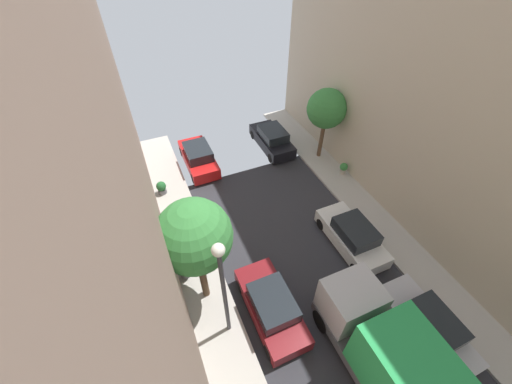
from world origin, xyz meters
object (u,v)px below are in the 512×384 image
object	(u,v)px
parked_car_right_1	(427,326)
parked_car_right_3	(272,139)
delivery_truck	(397,367)
street_tree_0	(194,237)
potted_plant_5	(344,168)
street_tree_1	(327,109)
lamp_post	(223,281)
potted_plant_4	(161,188)
parked_car_left_4	(198,157)
potted_plant_1	(184,267)
parked_car_right_2	(352,236)
parked_car_left_3	(271,306)

from	to	relation	value
parked_car_right_1	parked_car_right_3	size ratio (longest dim) A/B	1.00
parked_car_right_3	delivery_truck	world-z (taller)	delivery_truck
street_tree_0	potted_plant_5	distance (m)	12.13
delivery_truck	street_tree_1	xyz separation A→B (m)	(5.21, 12.98, 1.92)
delivery_truck	lamp_post	size ratio (longest dim) A/B	1.15
street_tree_0	potted_plant_4	size ratio (longest dim) A/B	6.82
lamp_post	parked_car_left_4	bearing A→B (deg)	80.33
parked_car_right_1	potted_plant_1	world-z (taller)	parked_car_right_1
parked_car_right_2	delivery_truck	xyz separation A→B (m)	(-2.70, -5.83, 1.07)
parked_car_right_1	potted_plant_5	size ratio (longest dim) A/B	5.17
parked_car_right_1	street_tree_1	world-z (taller)	street_tree_1
potted_plant_1	potted_plant_5	bearing A→B (deg)	16.27
parked_car_right_3	potted_plant_4	size ratio (longest dim) A/B	5.07
parked_car_right_3	parked_car_left_4	bearing A→B (deg)	179.70
parked_car_left_4	parked_car_right_2	size ratio (longest dim) A/B	1.00
parked_car_left_3	potted_plant_4	size ratio (longest dim) A/B	5.07
parked_car_left_3	street_tree_1	size ratio (longest dim) A/B	0.87
parked_car_right_1	street_tree_0	distance (m)	10.00
parked_car_left_4	street_tree_0	world-z (taller)	street_tree_0
delivery_truck	street_tree_0	bearing A→B (deg)	129.58
delivery_truck	potted_plant_5	distance (m)	12.10
parked_car_right_3	parked_car_right_1	bearing A→B (deg)	-90.00
street_tree_1	potted_plant_4	world-z (taller)	street_tree_1
potted_plant_1	potted_plant_5	xyz separation A→B (m)	(11.21, 3.27, -0.16)
parked_car_left_4	street_tree_1	size ratio (longest dim) A/B	0.87
delivery_truck	street_tree_0	size ratio (longest dim) A/B	1.17
parked_car_right_1	parked_car_right_3	xyz separation A→B (m)	(0.00, 14.49, 0.00)
street_tree_0	lamp_post	distance (m)	1.97
potted_plant_4	parked_car_left_4	bearing A→B (deg)	32.77
parked_car_left_3	parked_car_right_2	bearing A→B (deg)	17.79
parked_car_right_1	parked_car_right_3	world-z (taller)	same
parked_car_right_2	lamp_post	world-z (taller)	lamp_post
potted_plant_4	potted_plant_5	xyz separation A→B (m)	(11.11, -2.85, 0.03)
parked_car_left_3	delivery_truck	size ratio (longest dim) A/B	0.64
delivery_truck	street_tree_1	bearing A→B (deg)	68.14
parked_car_left_3	potted_plant_4	distance (m)	9.84
parked_car_right_3	lamp_post	size ratio (longest dim) A/B	0.73
parked_car_left_4	parked_car_right_3	size ratio (longest dim) A/B	1.00
delivery_truck	potted_plant_5	world-z (taller)	delivery_truck
parked_car_right_2	parked_car_right_1	bearing A→B (deg)	-90.00
parked_car_left_4	parked_car_right_3	world-z (taller)	same
potted_plant_5	parked_car_right_1	bearing A→B (deg)	-106.29
parked_car_left_3	potted_plant_5	world-z (taller)	parked_car_left_3
parked_car_right_3	lamp_post	distance (m)	13.68
delivery_truck	street_tree_0	xyz separation A→B (m)	(-5.02, 6.07, 2.53)
parked_car_right_1	parked_car_right_2	bearing A→B (deg)	90.00
potted_plant_4	parked_car_right_3	bearing A→B (deg)	12.30
parked_car_right_3	street_tree_0	world-z (taller)	street_tree_0
street_tree_0	parked_car_right_1	bearing A→B (deg)	-34.23
parked_car_left_4	parked_car_right_2	xyz separation A→B (m)	(5.40, -9.52, 0.00)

